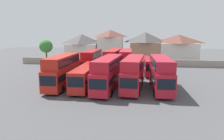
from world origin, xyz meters
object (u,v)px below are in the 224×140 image
(house_terrace_far_right, at_px, (178,48))
(bus_5, at_px, (161,72))
(bus_1, at_px, (63,69))
(bus_2, at_px, (86,75))
(house_terrace_centre, at_px, (111,45))
(bus_7, at_px, (113,60))
(bus_9, at_px, (150,65))
(bus_3, at_px, (108,71))
(bus_8, at_px, (126,60))
(house_terrace_right, at_px, (145,47))
(bus_4, at_px, (133,71))
(bus_6, at_px, (92,60))
(house_terrace_left, at_px, (82,47))
(tree_left_of_lot, at_px, (46,46))

(house_terrace_far_right, bearing_deg, bus_5, -103.44)
(bus_1, relative_size, bus_2, 0.94)
(house_terrace_centre, bearing_deg, bus_7, -79.97)
(bus_7, distance_m, bus_9, 7.93)
(bus_5, bearing_deg, bus_3, -87.90)
(bus_8, distance_m, house_terrace_right, 18.79)
(bus_2, relative_size, bus_7, 1.10)
(bus_9, bearing_deg, bus_3, -29.39)
(bus_3, relative_size, bus_4, 1.08)
(bus_6, height_order, house_terrace_centre, house_terrace_centre)
(bus_6, bearing_deg, bus_5, 45.37)
(bus_2, xyz_separation_m, house_terrace_far_right, (19.04, 31.68, 2.19))
(bus_7, bearing_deg, bus_6, -89.98)
(house_terrace_far_right, bearing_deg, house_terrace_centre, 179.69)
(bus_5, xyz_separation_m, bus_6, (-13.63, 13.06, -0.08))
(bus_1, xyz_separation_m, bus_4, (11.16, 0.09, -0.07))
(bus_9, height_order, house_terrace_right, house_terrace_right)
(bus_5, height_order, house_terrace_left, house_terrace_left)
(bus_5, bearing_deg, house_terrace_centre, -160.96)
(bus_9, relative_size, house_terrace_far_right, 0.99)
(bus_9, bearing_deg, house_terrace_left, -135.30)
(bus_6, bearing_deg, tree_left_of_lot, -117.10)
(bus_9, bearing_deg, tree_left_of_lot, -107.63)
(bus_6, relative_size, bus_8, 1.04)
(bus_8, height_order, tree_left_of_lot, tree_left_of_lot)
(bus_5, relative_size, house_terrace_right, 1.25)
(bus_2, height_order, house_terrace_centre, house_terrace_centre)
(bus_4, xyz_separation_m, bus_9, (3.00, 12.53, -0.85))
(bus_2, distance_m, bus_8, 14.17)
(bus_7, relative_size, house_terrace_right, 1.23)
(bus_9, distance_m, house_terrace_far_right, 21.22)
(bus_3, xyz_separation_m, bus_4, (3.75, 0.53, -0.02))
(house_terrace_right, bearing_deg, bus_1, -112.96)
(bus_7, bearing_deg, house_terrace_left, -144.70)
(bus_2, xyz_separation_m, house_terrace_centre, (-0.86, 31.78, 2.86))
(bus_7, bearing_deg, house_terrace_centre, -168.02)
(house_terrace_centre, bearing_deg, house_terrace_right, -2.44)
(bus_6, bearing_deg, house_terrace_far_right, 130.48)
(bus_5, xyz_separation_m, bus_9, (-1.09, 12.49, -0.88))
(bus_6, relative_size, tree_left_of_lot, 1.62)
(bus_8, height_order, bus_9, bus_8)
(bus_6, height_order, bus_7, bus_7)
(bus_3, height_order, bus_5, bus_5)
(bus_1, bearing_deg, bus_5, 89.06)
(bus_7, relative_size, house_terrace_centre, 1.17)
(bus_6, bearing_deg, house_terrace_right, 146.51)
(bus_2, xyz_separation_m, bus_9, (10.36, 12.43, -0.03))
(bus_3, relative_size, bus_8, 1.15)
(bus_5, bearing_deg, bus_7, -147.30)
(bus_6, bearing_deg, bus_7, 87.20)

